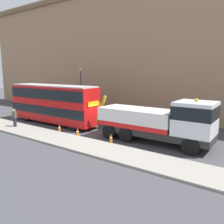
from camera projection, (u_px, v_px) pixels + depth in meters
ground_plane at (102, 131)px, 21.43m from camera, size 120.00×120.00×0.00m
near_kerb at (69, 141)px, 18.06m from camera, size 60.00×2.80×0.15m
building_facade at (146, 48)px, 26.55m from camera, size 60.00×1.50×16.00m
recovery_tow_truck at (158, 121)px, 17.50m from camera, size 10.15×2.72×3.67m
double_decker_bus at (53, 102)px, 24.30m from camera, size 11.07×2.65×4.06m
pedestrian_onlooker at (15, 118)px, 22.44m from camera, size 0.41×0.47×1.71m
traffic_cone_near_bus at (59, 128)px, 21.03m from camera, size 0.36×0.36×0.72m
traffic_cone_midway at (78, 132)px, 19.72m from camera, size 0.36×0.36×0.72m
traffic_cone_near_truck at (111, 138)px, 17.91m from camera, size 0.36×0.36×0.72m
street_lamp at (81, 87)px, 30.34m from camera, size 0.36×0.36×5.83m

